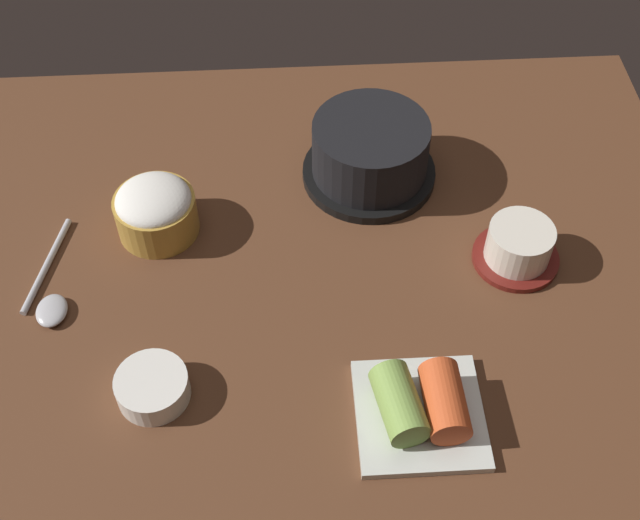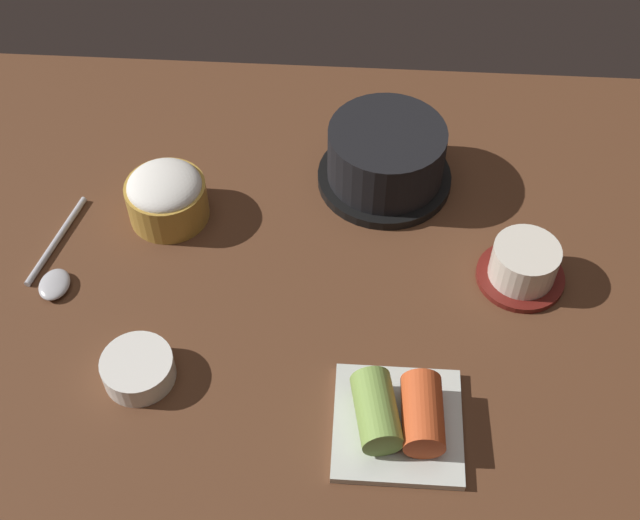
% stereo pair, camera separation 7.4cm
% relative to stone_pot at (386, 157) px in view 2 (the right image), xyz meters
% --- Properties ---
extents(dining_table, '(1.00, 0.76, 0.02)m').
position_rel_stone_pot_xyz_m(dining_table, '(-0.09, -0.14, -0.05)').
color(dining_table, '#56331E').
rests_on(dining_table, ground).
extents(stone_pot, '(0.17, 0.17, 0.09)m').
position_rel_stone_pot_xyz_m(stone_pot, '(0.00, 0.00, 0.00)').
color(stone_pot, black).
rests_on(stone_pot, dining_table).
extents(rice_bowl, '(0.10, 0.10, 0.07)m').
position_rel_stone_pot_xyz_m(rice_bowl, '(-0.27, -0.08, -0.01)').
color(rice_bowl, '#B78C38').
rests_on(rice_bowl, dining_table).
extents(tea_cup_with_saucer, '(0.10, 0.10, 0.05)m').
position_rel_stone_pot_xyz_m(tea_cup_with_saucer, '(0.16, -0.15, -0.02)').
color(tea_cup_with_saucer, maroon).
rests_on(tea_cup_with_saucer, dining_table).
extents(kimchi_plate, '(0.13, 0.13, 0.05)m').
position_rel_stone_pot_xyz_m(kimchi_plate, '(0.02, -0.36, -0.02)').
color(kimchi_plate, silver).
rests_on(kimchi_plate, dining_table).
extents(side_bowl_near, '(0.08, 0.08, 0.03)m').
position_rel_stone_pot_xyz_m(side_bowl_near, '(-0.26, -0.32, -0.03)').
color(side_bowl_near, white).
rests_on(side_bowl_near, dining_table).
extents(spoon, '(0.06, 0.17, 0.01)m').
position_rel_stone_pot_xyz_m(spoon, '(-0.39, -0.18, -0.04)').
color(spoon, '#B7B7BC').
rests_on(spoon, dining_table).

